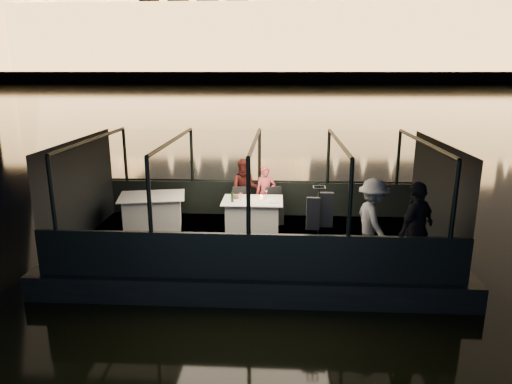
# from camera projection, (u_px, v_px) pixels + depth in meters

# --- Properties ---
(river_water) EXTENTS (500.00, 500.00, 0.00)m
(river_water) POSITION_uv_depth(u_px,v_px,m) (279.00, 94.00, 87.77)
(river_water) COLOR black
(river_water) RESTS_ON ground
(boat_hull) EXTENTS (8.60, 4.40, 1.00)m
(boat_hull) POSITION_uv_depth(u_px,v_px,m) (255.00, 261.00, 10.58)
(boat_hull) COLOR black
(boat_hull) RESTS_ON river_water
(boat_deck) EXTENTS (8.00, 4.00, 0.04)m
(boat_deck) POSITION_uv_depth(u_px,v_px,m) (255.00, 241.00, 10.46)
(boat_deck) COLOR black
(boat_deck) RESTS_ON boat_hull
(gunwale_port) EXTENTS (8.00, 0.08, 0.90)m
(gunwale_port) POSITION_uv_depth(u_px,v_px,m) (259.00, 198.00, 12.27)
(gunwale_port) COLOR black
(gunwale_port) RESTS_ON boat_deck
(gunwale_starboard) EXTENTS (8.00, 0.08, 0.90)m
(gunwale_starboard) POSITION_uv_depth(u_px,v_px,m) (249.00, 257.00, 8.41)
(gunwale_starboard) COLOR black
(gunwale_starboard) RESTS_ON boat_deck
(cabin_glass_port) EXTENTS (8.00, 0.02, 1.40)m
(cabin_glass_port) POSITION_uv_depth(u_px,v_px,m) (259.00, 156.00, 11.97)
(cabin_glass_port) COLOR #99B2B2
(cabin_glass_port) RESTS_ON gunwale_port
(cabin_glass_starboard) EXTENTS (8.00, 0.02, 1.40)m
(cabin_glass_starboard) POSITION_uv_depth(u_px,v_px,m) (248.00, 197.00, 8.11)
(cabin_glass_starboard) COLOR #99B2B2
(cabin_glass_starboard) RESTS_ON gunwale_starboard
(cabin_roof_glass) EXTENTS (8.00, 4.00, 0.02)m
(cabin_roof_glass) POSITION_uv_depth(u_px,v_px,m) (255.00, 141.00, 9.86)
(cabin_roof_glass) COLOR #99B2B2
(cabin_roof_glass) RESTS_ON boat_deck
(end_wall_fore) EXTENTS (0.02, 4.00, 2.30)m
(end_wall_fore) POSITION_uv_depth(u_px,v_px,m) (80.00, 190.00, 10.38)
(end_wall_fore) COLOR black
(end_wall_fore) RESTS_ON boat_deck
(end_wall_aft) EXTENTS (0.02, 4.00, 2.30)m
(end_wall_aft) POSITION_uv_depth(u_px,v_px,m) (438.00, 195.00, 9.94)
(end_wall_aft) COLOR black
(end_wall_aft) RESTS_ON boat_deck
(canopy_ribs) EXTENTS (8.00, 4.00, 2.30)m
(canopy_ribs) POSITION_uv_depth(u_px,v_px,m) (255.00, 192.00, 10.16)
(canopy_ribs) COLOR black
(canopy_ribs) RESTS_ON boat_deck
(embankment) EXTENTS (400.00, 140.00, 6.00)m
(embankment) POSITION_uv_depth(u_px,v_px,m) (281.00, 78.00, 212.93)
(embankment) COLOR #423D33
(embankment) RESTS_ON ground
(parliament_building) EXTENTS (220.00, 32.00, 60.00)m
(parliament_building) POSITION_uv_depth(u_px,v_px,m) (282.00, 3.00, 171.96)
(parliament_building) COLOR #F2D18C
(parliament_building) RESTS_ON embankment
(dining_table_central) EXTENTS (1.45, 1.06, 0.77)m
(dining_table_central) POSITION_uv_depth(u_px,v_px,m) (253.00, 215.00, 11.05)
(dining_table_central) COLOR beige
(dining_table_central) RESTS_ON boat_deck
(dining_table_aft) EXTENTS (1.76, 1.42, 0.83)m
(dining_table_aft) POSITION_uv_depth(u_px,v_px,m) (153.00, 213.00, 11.22)
(dining_table_aft) COLOR white
(dining_table_aft) RESTS_ON boat_deck
(chair_port_left) EXTENTS (0.49, 0.49, 0.92)m
(chair_port_left) POSITION_uv_depth(u_px,v_px,m) (240.00, 207.00, 11.48)
(chair_port_left) COLOR black
(chair_port_left) RESTS_ON boat_deck
(chair_port_right) EXTENTS (0.55, 0.55, 0.90)m
(chair_port_right) POSITION_uv_depth(u_px,v_px,m) (273.00, 206.00, 11.54)
(chair_port_right) COLOR black
(chair_port_right) RESTS_ON boat_deck
(coat_stand) EXTENTS (0.52, 0.45, 1.66)m
(coat_stand) POSITION_uv_depth(u_px,v_px,m) (318.00, 222.00, 8.91)
(coat_stand) COLOR black
(coat_stand) RESTS_ON boat_deck
(person_woman_coral) EXTENTS (0.52, 0.36, 1.41)m
(person_woman_coral) POSITION_uv_depth(u_px,v_px,m) (266.00, 191.00, 11.79)
(person_woman_coral) COLOR #DE505A
(person_woman_coral) RESTS_ON boat_deck
(person_man_maroon) EXTENTS (0.81, 0.65, 1.60)m
(person_man_maroon) POSITION_uv_depth(u_px,v_px,m) (245.00, 191.00, 11.80)
(person_man_maroon) COLOR #411512
(person_man_maroon) RESTS_ON boat_deck
(passenger_stripe) EXTENTS (0.83, 1.22, 1.72)m
(passenger_stripe) POSITION_uv_depth(u_px,v_px,m) (372.00, 221.00, 9.15)
(passenger_stripe) COLOR white
(passenger_stripe) RESTS_ON boat_deck
(passenger_dark) EXTENTS (1.08, 1.09, 1.84)m
(passenger_dark) POSITION_uv_depth(u_px,v_px,m) (416.00, 233.00, 8.49)
(passenger_dark) COLOR black
(passenger_dark) RESTS_ON boat_deck
(wine_bottle) EXTENTS (0.06, 0.06, 0.29)m
(wine_bottle) POSITION_uv_depth(u_px,v_px,m) (232.00, 196.00, 10.76)
(wine_bottle) COLOR #13351B
(wine_bottle) RESTS_ON dining_table_central
(bread_basket) EXTENTS (0.25, 0.25, 0.07)m
(bread_basket) POSITION_uv_depth(u_px,v_px,m) (235.00, 197.00, 11.09)
(bread_basket) COLOR brown
(bread_basket) RESTS_ON dining_table_central
(amber_candle) EXTENTS (0.06, 0.06, 0.09)m
(amber_candle) POSITION_uv_depth(u_px,v_px,m) (261.00, 198.00, 11.01)
(amber_candle) COLOR orange
(amber_candle) RESTS_ON dining_table_central
(plate_near) EXTENTS (0.33, 0.33, 0.02)m
(plate_near) POSITION_uv_depth(u_px,v_px,m) (274.00, 202.00, 10.77)
(plate_near) COLOR white
(plate_near) RESTS_ON dining_table_central
(plate_far) EXTENTS (0.28, 0.28, 0.01)m
(plate_far) POSITION_uv_depth(u_px,v_px,m) (240.00, 197.00, 11.23)
(plate_far) COLOR silver
(plate_far) RESTS_ON dining_table_central
(wine_glass_white) EXTENTS (0.06, 0.06, 0.17)m
(wine_glass_white) POSITION_uv_depth(u_px,v_px,m) (241.00, 196.00, 10.92)
(wine_glass_white) COLOR white
(wine_glass_white) RESTS_ON dining_table_central
(wine_glass_red) EXTENTS (0.08, 0.08, 0.19)m
(wine_glass_red) POSITION_uv_depth(u_px,v_px,m) (266.00, 194.00, 11.10)
(wine_glass_red) COLOR white
(wine_glass_red) RESTS_ON dining_table_central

